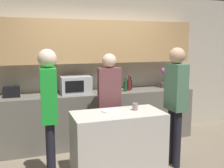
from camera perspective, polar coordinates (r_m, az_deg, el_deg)
back_wall at (r=4.88m, az=-4.19°, el=5.78°), size 6.40×0.40×2.70m
back_counter at (r=4.80m, az=-3.22°, el=-7.24°), size 3.60×0.62×0.93m
kitchen_island at (r=3.65m, az=1.30°, el=-12.96°), size 1.22×0.61×0.88m
microwave at (r=4.60m, az=-7.98°, el=-0.15°), size 0.52×0.39×0.30m
toaster at (r=4.54m, az=-21.02°, el=-1.55°), size 0.26×0.16×0.18m
potted_plant at (r=5.21m, az=11.26°, el=1.35°), size 0.14×0.14×0.39m
bottle_0 at (r=4.74m, az=2.91°, el=-0.45°), size 0.07×0.07×0.25m
bottle_1 at (r=4.83m, az=3.70°, el=-0.13°), size 0.08×0.08×0.29m
bottle_2 at (r=4.96m, az=4.05°, el=-0.11°), size 0.06×0.06×0.24m
plate_on_island at (r=3.58m, az=-0.24°, el=-5.83°), size 0.26×0.26×0.01m
cup_0 at (r=3.64m, az=5.05°, el=-4.93°), size 0.08×0.08×0.10m
person_left at (r=3.32m, az=-13.57°, el=-4.60°), size 0.23×0.35×1.73m
person_center at (r=4.03m, az=-0.57°, el=-2.88°), size 0.36×0.23×1.65m
person_right at (r=3.88m, az=13.68°, el=-2.60°), size 0.23×0.34×1.74m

